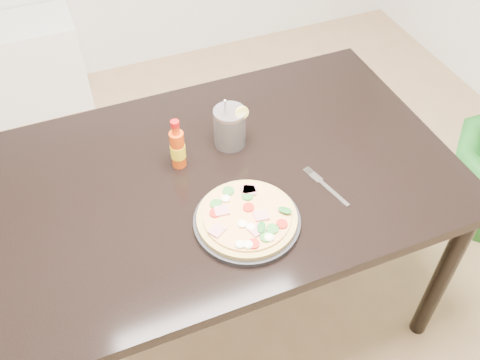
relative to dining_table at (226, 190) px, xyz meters
name	(u,v)px	position (x,y,z in m)	size (l,w,h in m)	color
dining_table	(226,190)	(0.00, 0.00, 0.00)	(1.40, 0.90, 0.75)	black
plate	(247,221)	(-0.02, -0.21, 0.09)	(0.30, 0.30, 0.02)	black
pizza	(247,217)	(-0.02, -0.21, 0.11)	(0.28, 0.28, 0.03)	tan
hot_sauce_bottle	(178,148)	(-0.12, 0.08, 0.15)	(0.06, 0.06, 0.17)	#D9430C
cola_cup	(230,128)	(0.06, 0.12, 0.15)	(0.11, 0.10, 0.19)	black
fork	(325,185)	(0.25, -0.17, 0.09)	(0.06, 0.19, 0.00)	silver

